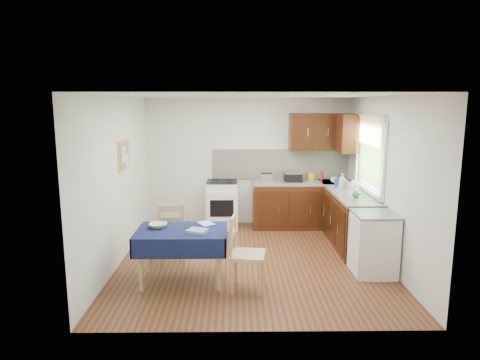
{
  "coord_description": "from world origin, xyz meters",
  "views": [
    {
      "loc": [
        -0.26,
        -6.28,
        2.4
      ],
      "look_at": [
        -0.17,
        0.26,
        1.21
      ],
      "focal_mm": 32.0,
      "sensor_mm": 36.0,
      "label": 1
    }
  ],
  "objects_px": {
    "sandwich_press": "(293,177)",
    "dish_rack": "(348,191)",
    "dining_table": "(182,237)",
    "chair_far": "(172,231)",
    "kettle": "(354,189)",
    "toaster": "(266,178)",
    "chair_near": "(244,251)"
  },
  "relations": [
    {
      "from": "dining_table",
      "to": "kettle",
      "type": "distance_m",
      "value": 2.92
    },
    {
      "from": "dining_table",
      "to": "dish_rack",
      "type": "distance_m",
      "value": 3.1
    },
    {
      "from": "dish_rack",
      "to": "toaster",
      "type": "bearing_deg",
      "value": 125.76
    },
    {
      "from": "dining_table",
      "to": "dish_rack",
      "type": "relative_size",
      "value": 2.83
    },
    {
      "from": "toaster",
      "to": "dish_rack",
      "type": "bearing_deg",
      "value": -23.39
    },
    {
      "from": "chair_far",
      "to": "chair_near",
      "type": "relative_size",
      "value": 0.96
    },
    {
      "from": "kettle",
      "to": "toaster",
      "type": "bearing_deg",
      "value": 135.23
    },
    {
      "from": "chair_far",
      "to": "kettle",
      "type": "xyz_separation_m",
      "value": [
        2.86,
        0.51,
        0.52
      ]
    },
    {
      "from": "chair_near",
      "to": "dish_rack",
      "type": "height_order",
      "value": "dish_rack"
    },
    {
      "from": "toaster",
      "to": "dining_table",
      "type": "bearing_deg",
      "value": -106.36
    },
    {
      "from": "dining_table",
      "to": "kettle",
      "type": "height_order",
      "value": "kettle"
    },
    {
      "from": "chair_far",
      "to": "sandwich_press",
      "type": "distance_m",
      "value": 2.86
    },
    {
      "from": "sandwich_press",
      "to": "dining_table",
      "type": "bearing_deg",
      "value": -118.71
    },
    {
      "from": "toaster",
      "to": "kettle",
      "type": "height_order",
      "value": "kettle"
    },
    {
      "from": "sandwich_press",
      "to": "dish_rack",
      "type": "bearing_deg",
      "value": -45.09
    },
    {
      "from": "sandwich_press",
      "to": "dish_rack",
      "type": "distance_m",
      "value": 1.29
    },
    {
      "from": "dining_table",
      "to": "chair_far",
      "type": "xyz_separation_m",
      "value": [
        -0.24,
        0.7,
        -0.12
      ]
    },
    {
      "from": "chair_near",
      "to": "kettle",
      "type": "height_order",
      "value": "kettle"
    },
    {
      "from": "chair_far",
      "to": "kettle",
      "type": "relative_size",
      "value": 3.41
    },
    {
      "from": "chair_near",
      "to": "toaster",
      "type": "xyz_separation_m",
      "value": [
        0.49,
        2.78,
        0.46
      ]
    },
    {
      "from": "dish_rack",
      "to": "kettle",
      "type": "xyz_separation_m",
      "value": [
        -0.01,
        -0.39,
        0.1
      ]
    },
    {
      "from": "dish_rack",
      "to": "kettle",
      "type": "distance_m",
      "value": 0.4
    },
    {
      "from": "dining_table",
      "to": "chair_far",
      "type": "bearing_deg",
      "value": 122.39
    },
    {
      "from": "dining_table",
      "to": "kettle",
      "type": "bearing_deg",
      "value": 38.39
    },
    {
      "from": "dining_table",
      "to": "chair_near",
      "type": "distance_m",
      "value": 0.87
    },
    {
      "from": "kettle",
      "to": "sandwich_press",
      "type": "bearing_deg",
      "value": 119.44
    },
    {
      "from": "chair_near",
      "to": "toaster",
      "type": "height_order",
      "value": "toaster"
    },
    {
      "from": "sandwich_press",
      "to": "kettle",
      "type": "relative_size",
      "value": 1.18
    },
    {
      "from": "chair_near",
      "to": "kettle",
      "type": "bearing_deg",
      "value": -42.29
    },
    {
      "from": "dining_table",
      "to": "chair_far",
      "type": "relative_size",
      "value": 1.27
    },
    {
      "from": "dining_table",
      "to": "sandwich_press",
      "type": "xyz_separation_m",
      "value": [
        1.84,
        2.61,
        0.37
      ]
    },
    {
      "from": "dish_rack",
      "to": "kettle",
      "type": "bearing_deg",
      "value": -111.74
    }
  ]
}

